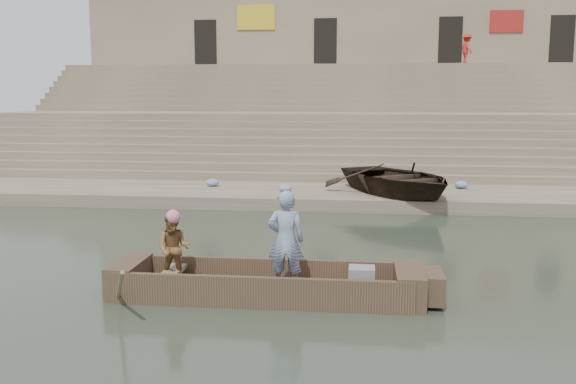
% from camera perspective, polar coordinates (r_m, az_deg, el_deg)
% --- Properties ---
extents(ground, '(120.00, 120.00, 0.00)m').
position_cam_1_polar(ground, '(14.09, 5.64, -6.33)').
color(ground, '#232E22').
rests_on(ground, ground).
extents(lower_landing, '(32.00, 4.00, 0.40)m').
position_cam_1_polar(lower_landing, '(21.88, 6.01, -0.41)').
color(lower_landing, gray).
rests_on(lower_landing, ground).
extents(mid_landing, '(32.00, 3.00, 2.80)m').
position_cam_1_polar(mid_landing, '(29.20, 6.21, 4.24)').
color(mid_landing, gray).
rests_on(mid_landing, ground).
extents(upper_landing, '(32.00, 3.00, 5.20)m').
position_cam_1_polar(upper_landing, '(36.13, 6.32, 6.99)').
color(upper_landing, gray).
rests_on(upper_landing, ground).
extents(ghat_steps, '(32.00, 11.00, 5.20)m').
position_cam_1_polar(ghat_steps, '(30.86, 6.24, 5.22)').
color(ghat_steps, gray).
rests_on(ghat_steps, ground).
extents(building_wall, '(32.00, 5.07, 11.20)m').
position_cam_1_polar(building_wall, '(40.16, 6.43, 11.44)').
color(building_wall, gray).
rests_on(building_wall, ground).
extents(main_rowboat, '(5.00, 1.30, 0.22)m').
position_cam_1_polar(main_rowboat, '(11.75, -1.97, -8.82)').
color(main_rowboat, brown).
rests_on(main_rowboat, ground).
extents(rowboat_trim, '(6.04, 2.63, 1.96)m').
position_cam_1_polar(rowboat_trim, '(11.65, -0.96, -7.94)').
color(rowboat_trim, brown).
rests_on(rowboat_trim, ground).
extents(standing_man, '(0.69, 0.49, 1.77)m').
position_cam_1_polar(standing_man, '(11.29, -0.20, -4.29)').
color(standing_man, navy).
rests_on(standing_man, main_rowboat).
extents(rowing_man, '(0.65, 0.52, 1.29)m').
position_cam_1_polar(rowing_man, '(11.88, -10.08, -4.96)').
color(rowing_man, '#236A24').
rests_on(rowing_man, main_rowboat).
extents(television, '(0.46, 0.42, 0.40)m').
position_cam_1_polar(television, '(11.54, 6.49, -7.59)').
color(television, gray).
rests_on(television, main_rowboat).
extents(beached_rowboat, '(5.69, 6.16, 1.04)m').
position_cam_1_polar(beached_rowboat, '(21.21, 9.65, 1.19)').
color(beached_rowboat, '#2D2116').
rests_on(beached_rowboat, lower_landing).
extents(pedestrian, '(0.83, 1.13, 1.56)m').
position_cam_1_polar(pedestrian, '(35.70, 15.56, 12.14)').
color(pedestrian, '#B3271E').
rests_on(pedestrian, upper_landing).
extents(cloth_bundles, '(13.43, 2.04, 0.26)m').
position_cam_1_polar(cloth_bundles, '(21.91, 8.74, 0.43)').
color(cloth_bundles, '#3F5999').
rests_on(cloth_bundles, lower_landing).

